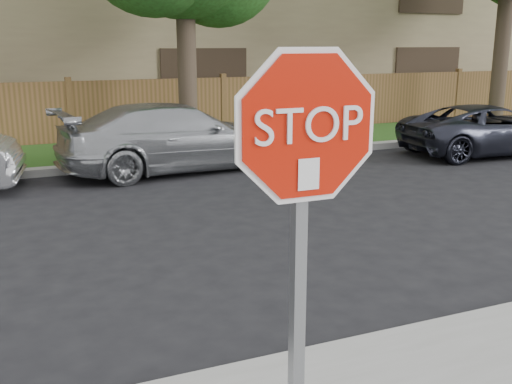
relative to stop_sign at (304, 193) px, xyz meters
name	(u,v)px	position (x,y,z in m)	size (l,w,h in m)	color
ground	(244,372)	(0.28, 1.48, -1.83)	(90.00, 90.00, 0.00)	black
far_curb	(92,168)	(0.28, 9.63, -1.75)	(70.00, 0.30, 0.15)	gray
grass_strip	(81,155)	(0.28, 11.28, -1.77)	(70.00, 3.00, 0.12)	#1E4714
fence	(70,114)	(0.28, 12.88, -1.03)	(70.00, 0.12, 1.60)	brown
apartment_building	(44,9)	(0.28, 18.48, 1.70)	(35.20, 9.20, 7.20)	#8F7E58
stop_sign	(304,193)	(0.00, 0.00, 0.00)	(1.01, 0.13, 2.55)	gray
sedan_right	(176,137)	(1.90, 9.08, -1.15)	(1.90, 4.68, 1.36)	#A7AAAF
sedan_far_right	(490,130)	(8.99, 8.00, -1.26)	(1.89, 4.10, 1.14)	#2E303E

